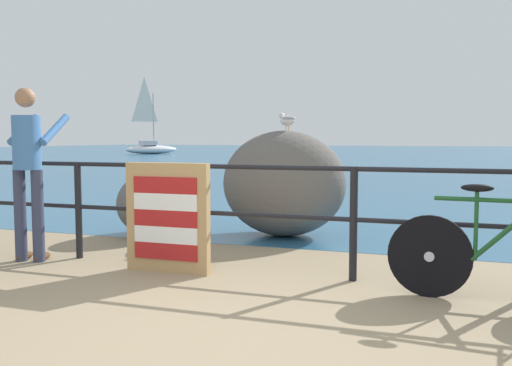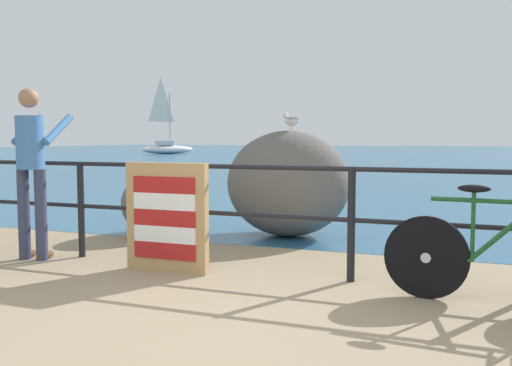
# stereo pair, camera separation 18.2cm
# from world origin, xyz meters

# --- Properties ---
(ground_plane) EXTENTS (120.00, 120.00, 0.10)m
(ground_plane) POSITION_xyz_m (0.00, 20.00, -0.05)
(ground_plane) COLOR #937F60
(sea_surface) EXTENTS (120.00, 90.00, 0.01)m
(sea_surface) POSITION_xyz_m (0.00, 48.01, 0.00)
(sea_surface) COLOR #285B7F
(sea_surface) RESTS_ON ground_plane
(promenade_railing) EXTENTS (7.32, 0.07, 1.02)m
(promenade_railing) POSITION_xyz_m (-0.00, 1.79, 0.64)
(promenade_railing) COLOR black
(promenade_railing) RESTS_ON ground_plane
(person_at_railing) EXTENTS (0.52, 0.66, 1.78)m
(person_at_railing) POSITION_xyz_m (-2.56, 1.51, 0.99)
(person_at_railing) COLOR #333851
(person_at_railing) RESTS_ON ground_plane
(folded_deckchair_stack) EXTENTS (0.84, 0.10, 1.04)m
(folded_deckchair_stack) POSITION_xyz_m (-0.99, 1.54, 0.52)
(folded_deckchair_stack) COLOR tan
(folded_deckchair_stack) RESTS_ON ground_plane
(breakwater_boulder_main) EXTENTS (1.61, 1.32, 1.37)m
(breakwater_boulder_main) POSITION_xyz_m (-0.50, 3.80, 0.68)
(breakwater_boulder_main) COLOR #605B56
(breakwater_boulder_main) RESTS_ON ground
(breakwater_boulder_left) EXTENTS (0.92, 1.16, 0.85)m
(breakwater_boulder_left) POSITION_xyz_m (-2.11, 3.31, 0.42)
(breakwater_boulder_left) COLOR #575A5A
(breakwater_boulder_left) RESTS_ON ground
(seagull) EXTENTS (0.31, 0.25, 0.23)m
(seagull) POSITION_xyz_m (-0.47, 3.84, 1.51)
(seagull) COLOR gold
(seagull) RESTS_ON breakwater_boulder_main
(sailboat) EXTENTS (3.64, 4.32, 6.16)m
(sailboat) POSITION_xyz_m (-21.14, 36.53, 0.71)
(sailboat) COLOR white
(sailboat) RESTS_ON sea_surface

